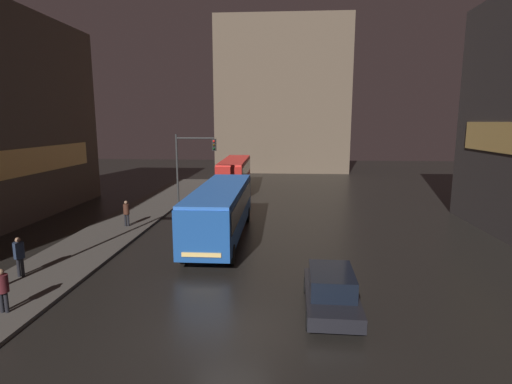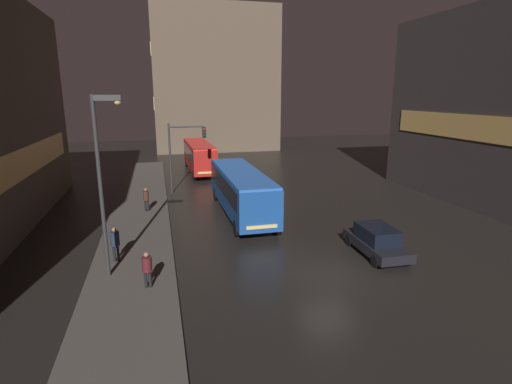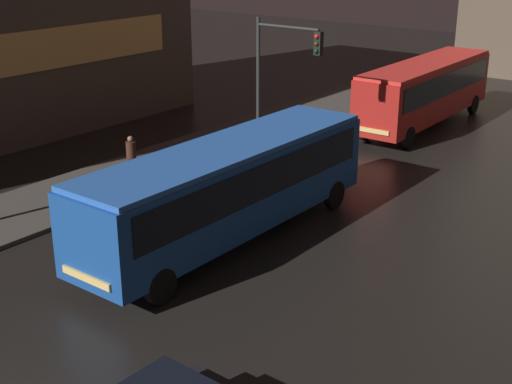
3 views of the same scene
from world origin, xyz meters
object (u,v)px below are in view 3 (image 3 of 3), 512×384
(bus_far, at_px, (425,87))
(traffic_light_main, at_px, (279,67))
(pedestrian_mid, at_px, (131,153))
(bus_near, at_px, (229,182))

(bus_far, xyz_separation_m, traffic_light_main, (-2.26, -9.13, 2.06))
(pedestrian_mid, xyz_separation_m, traffic_light_main, (3.06, 5.46, 2.88))
(pedestrian_mid, relative_size, traffic_light_main, 0.28)
(bus_near, xyz_separation_m, pedestrian_mid, (-6.51, 1.89, -0.78))
(bus_near, height_order, traffic_light_main, traffic_light_main)
(bus_near, bearing_deg, pedestrian_mid, -16.21)
(traffic_light_main, bearing_deg, bus_near, -64.89)
(pedestrian_mid, bearing_deg, traffic_light_main, 150.30)
(bus_near, xyz_separation_m, bus_far, (-1.18, 16.47, 0.04))
(bus_far, xyz_separation_m, pedestrian_mid, (-5.33, -14.59, -0.82))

